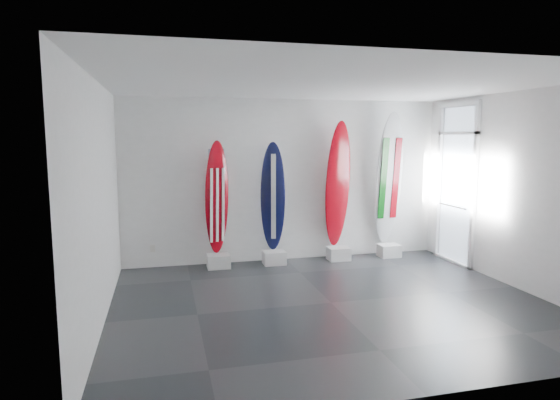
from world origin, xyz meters
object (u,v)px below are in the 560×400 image
object	(u,v)px
surfboard_italy	(389,179)
surfboard_usa	(217,198)
surfboard_navy	(273,197)
surfboard_swiss	(338,185)

from	to	relation	value
surfboard_italy	surfboard_usa	bearing A→B (deg)	174.34
surfboard_navy	surfboard_italy	world-z (taller)	surfboard_italy
surfboard_navy	surfboard_swiss	distance (m)	1.26
surfboard_usa	surfboard_italy	bearing A→B (deg)	-20.19
surfboard_usa	surfboard_italy	xyz separation A→B (m)	(3.31, 0.00, 0.27)
surfboard_navy	surfboard_swiss	bearing A→B (deg)	12.53
surfboard_usa	surfboard_swiss	distance (m)	2.27
surfboard_navy	surfboard_italy	size ratio (longest dim) A/B	0.78
surfboard_usa	surfboard_navy	xyz separation A→B (m)	(1.02, 0.00, -0.01)
surfboard_swiss	surfboard_italy	xyz separation A→B (m)	(1.04, 0.00, 0.09)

